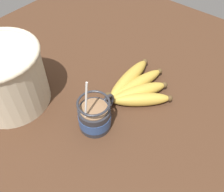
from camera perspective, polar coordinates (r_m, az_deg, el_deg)
table at (r=71.78cm, az=-0.73°, el=-2.25°), size 124.49×124.49×3.45cm
coffee_mug at (r=62.71cm, az=-3.91°, el=-4.67°), size 11.67×8.28×17.03cm
banana_bunch at (r=71.88cm, az=5.46°, el=1.97°), size 21.68×17.27×4.30cm
woven_basket at (r=70.35cm, az=-23.38°, el=4.08°), size 21.57×21.57×17.15cm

